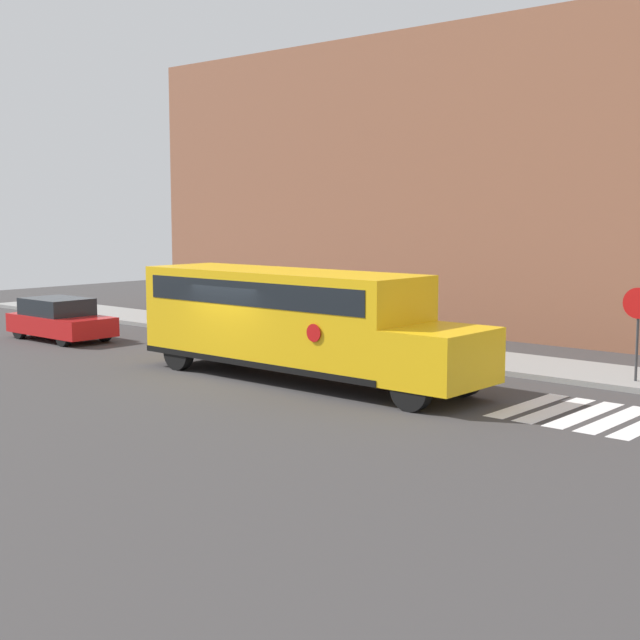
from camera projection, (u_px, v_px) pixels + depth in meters
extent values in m
plane|color=#3A3838|center=(236.00, 377.00, 24.18)|extent=(60.00, 60.00, 0.00)
cube|color=gray|center=(381.00, 348.00, 29.03)|extent=(44.00, 3.00, 0.15)
cube|color=#935B42|center=(488.00, 182.00, 33.22)|extent=(32.00, 4.00, 11.17)
cube|color=white|center=(528.00, 406.00, 20.65)|extent=(0.50, 3.20, 0.01)
cube|color=white|center=(556.00, 410.00, 20.19)|extent=(0.50, 3.20, 0.01)
cube|color=white|center=(585.00, 415.00, 19.73)|extent=(0.50, 3.20, 0.01)
cube|color=white|center=(615.00, 419.00, 19.27)|extent=(0.50, 3.20, 0.01)
cube|color=yellow|center=(281.00, 316.00, 24.01)|extent=(8.42, 2.50, 2.46)
cube|color=yellow|center=(442.00, 357.00, 20.70)|extent=(1.92, 2.50, 1.33)
cube|color=black|center=(281.00, 358.00, 24.15)|extent=(8.42, 2.54, 0.16)
cube|color=black|center=(281.00, 291.00, 23.93)|extent=(7.75, 2.53, 0.64)
cylinder|color=red|center=(313.00, 333.00, 21.55)|extent=(0.44, 0.02, 0.44)
cylinder|color=black|center=(463.00, 376.00, 21.64)|extent=(1.00, 0.30, 1.00)
cylinder|color=black|center=(411.00, 389.00, 20.03)|extent=(1.00, 0.30, 1.00)
cylinder|color=black|center=(234.00, 344.00, 26.93)|extent=(1.00, 0.30, 1.00)
cylinder|color=black|center=(179.00, 352.00, 25.31)|extent=(1.00, 0.30, 1.00)
cube|color=red|center=(61.00, 324.00, 31.22)|extent=(4.16, 1.88, 0.65)
cube|color=#1E2328|center=(57.00, 306.00, 31.31)|extent=(2.33, 1.73, 0.59)
cylinder|color=black|center=(104.00, 332.00, 30.96)|extent=(0.64, 0.22, 0.64)
cylinder|color=black|center=(63.00, 337.00, 29.74)|extent=(0.64, 0.22, 0.64)
cylinder|color=black|center=(60.00, 325.00, 32.76)|extent=(0.64, 0.22, 0.64)
cylinder|color=black|center=(20.00, 330.00, 31.53)|extent=(0.64, 0.22, 0.64)
cylinder|color=#38383A|center=(637.00, 344.00, 22.78)|extent=(0.07, 0.07, 2.20)
cylinder|color=red|center=(638.00, 303.00, 22.61)|extent=(0.80, 0.03, 0.80)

